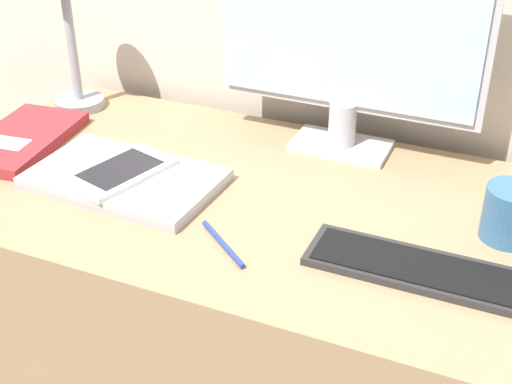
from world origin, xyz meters
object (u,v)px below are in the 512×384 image
object	(u,v)px
monitor	(349,33)
keyboard	(414,268)
ereader	(120,171)
pen	(223,244)
desk_lamp	(67,11)
laptop	(125,179)
notebook	(21,139)

from	to	relation	value
monitor	keyboard	size ratio (longest dim) A/B	1.59
ereader	pen	distance (m)	0.27
desk_lamp	laptop	bearing A→B (deg)	-42.12
keyboard	laptop	distance (m)	0.54
ereader	pen	bearing A→B (deg)	-22.26
laptop	pen	world-z (taller)	laptop
monitor	desk_lamp	size ratio (longest dim) A/B	1.57
ereader	notebook	world-z (taller)	ereader
laptop	notebook	xyz separation A→B (m)	(-0.27, 0.05, 0.00)
monitor	desk_lamp	distance (m)	0.59
keyboard	ereader	world-z (taller)	ereader
pen	ereader	bearing A→B (deg)	157.74
keyboard	desk_lamp	xyz separation A→B (m)	(-0.81, 0.30, 0.21)
monitor	pen	size ratio (longest dim) A/B	4.54
desk_lamp	monitor	bearing A→B (deg)	3.81
laptop	ereader	world-z (taller)	ereader
desk_lamp	pen	xyz separation A→B (m)	(0.52, -0.36, -0.21)
monitor	laptop	size ratio (longest dim) A/B	1.49
monitor	ereader	distance (m)	0.48
pen	desk_lamp	bearing A→B (deg)	145.69
keyboard	pen	world-z (taller)	keyboard
ereader	notebook	distance (m)	0.27
monitor	ereader	bearing A→B (deg)	-137.45
monitor	ereader	xyz separation A→B (m)	(-0.32, -0.29, -0.21)
ereader	desk_lamp	bearing A→B (deg)	136.87
ereader	monitor	bearing A→B (deg)	42.55
laptop	pen	size ratio (longest dim) A/B	3.04
keyboard	laptop	size ratio (longest dim) A/B	0.94
laptop	ereader	xyz separation A→B (m)	(-0.01, -0.00, 0.02)
notebook	laptop	bearing A→B (deg)	-10.67
monitor	ereader	size ratio (longest dim) A/B	2.41
desk_lamp	notebook	distance (m)	0.28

